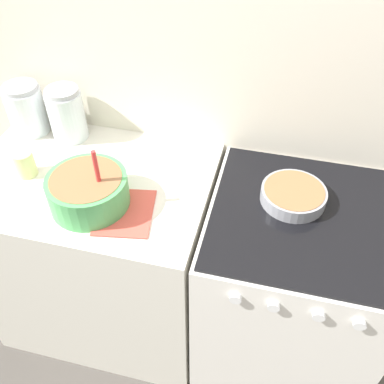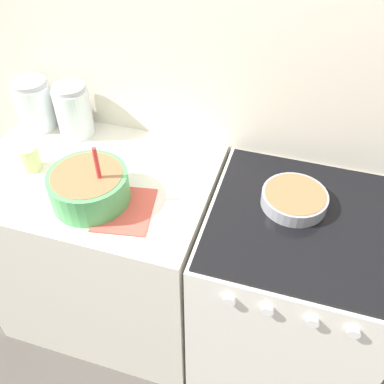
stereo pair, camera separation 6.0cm
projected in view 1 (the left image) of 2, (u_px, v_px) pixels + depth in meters
wall_back at (229, 87)px, 1.66m from camera, size 4.91×0.05×2.40m
countertop_cabinet at (104, 253)px, 1.98m from camera, size 0.95×0.67×0.94m
stove at (286, 290)px, 1.84m from camera, size 0.69×0.69×0.94m
mixing_bowl at (88, 190)px, 1.51m from camera, size 0.29×0.29×0.25m
baking_pan at (293, 195)px, 1.55m from camera, size 0.24×0.24×0.05m
storage_jar_left at (27, 112)px, 1.83m from camera, size 0.16×0.16×0.22m
storage_jar_middle at (67, 117)px, 1.79m from camera, size 0.15×0.15×0.23m
tin_can at (25, 164)px, 1.64m from camera, size 0.08×0.08×0.10m
recipe_page at (125, 212)px, 1.52m from camera, size 0.23×0.27×0.01m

